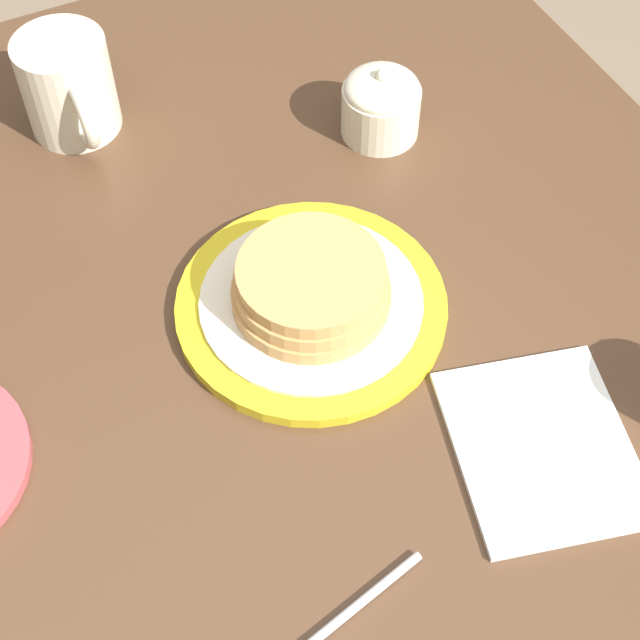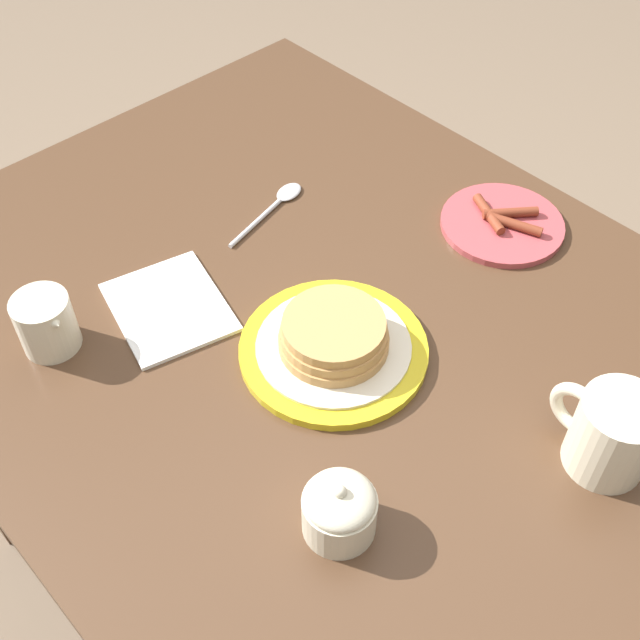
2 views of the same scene
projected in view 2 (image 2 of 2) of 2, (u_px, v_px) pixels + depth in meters
ground_plane at (319, 571)px, 1.59m from camera, size 8.00×8.00×0.00m
dining_table at (319, 381)px, 1.14m from camera, size 1.14×0.89×0.75m
pancake_plate at (334, 342)px, 0.98m from camera, size 0.24×0.24×0.06m
side_plate_bacon at (502, 223)px, 1.15m from camera, size 0.18×0.18×0.02m
coffee_mug at (611, 432)px, 0.86m from camera, size 0.12×0.09×0.10m
creamer_pitcher at (46, 322)px, 0.98m from camera, size 0.11×0.07×0.08m
sugar_bowl at (339, 509)px, 0.81m from camera, size 0.08×0.08×0.08m
napkin at (169, 307)px, 1.05m from camera, size 0.19×0.17×0.01m
spoon at (278, 202)px, 1.19m from camera, size 0.06×0.17×0.01m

